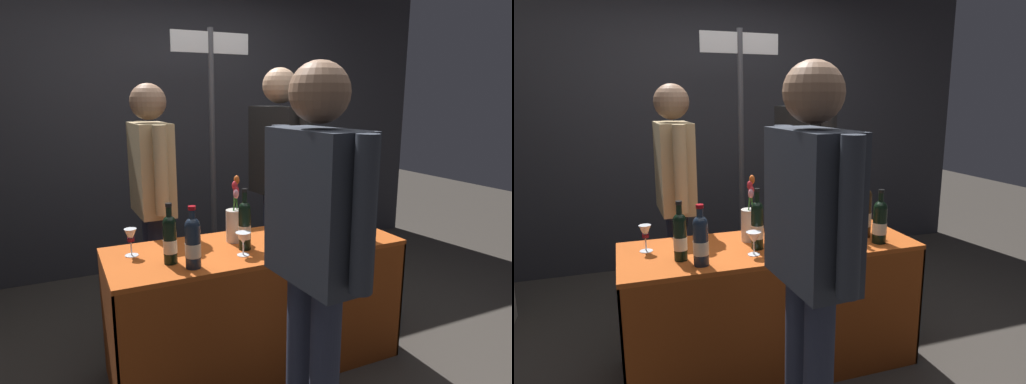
{
  "view_description": "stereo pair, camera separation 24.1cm",
  "coord_description": "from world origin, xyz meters",
  "views": [
    {
      "loc": [
        -0.99,
        -2.14,
        1.54
      ],
      "look_at": [
        0.0,
        0.0,
        1.04
      ],
      "focal_mm": 30.92,
      "sensor_mm": 36.0,
      "label": 1
    },
    {
      "loc": [
        -0.77,
        -2.23,
        1.54
      ],
      "look_at": [
        0.0,
        0.0,
        1.04
      ],
      "focal_mm": 30.92,
      "sensor_mm": 36.0,
      "label": 2
    }
  ],
  "objects": [
    {
      "name": "vendor_assistant",
      "position": [
        0.44,
        0.57,
        1.07
      ],
      "size": [
        0.28,
        0.63,
        1.75
      ],
      "rotation": [
        0.0,
        0.0,
        -1.42
      ],
      "color": "#2D3347",
      "rests_on": "ground_plane"
    },
    {
      "name": "tasting_table",
      "position": [
        0.0,
        0.0,
        0.5
      ],
      "size": [
        1.64,
        0.6,
        0.74
      ],
      "color": "#B74C19",
      "rests_on": "ground_plane"
    },
    {
      "name": "wine_glass_near_taster",
      "position": [
        -0.67,
        0.11,
        0.84
      ],
      "size": [
        0.07,
        0.07,
        0.15
      ],
      "color": "silver",
      "rests_on": "tasting_table"
    },
    {
      "name": "display_bottle_4",
      "position": [
        0.59,
        -0.18,
        0.87
      ],
      "size": [
        0.08,
        0.08,
        0.31
      ],
      "color": "black",
      "rests_on": "tasting_table"
    },
    {
      "name": "display_bottle_2",
      "position": [
        0.46,
        -0.08,
        0.86
      ],
      "size": [
        0.07,
        0.07,
        0.3
      ],
      "color": "black",
      "rests_on": "tasting_table"
    },
    {
      "name": "taster_foreground_right",
      "position": [
        -0.09,
        -0.75,
        1.01
      ],
      "size": [
        0.24,
        0.6,
        1.68
      ],
      "rotation": [
        0.0,
        0.0,
        1.64
      ],
      "color": "#2D3347",
      "rests_on": "ground_plane"
    },
    {
      "name": "display_bottle_0",
      "position": [
        -0.09,
        -0.05,
        0.88
      ],
      "size": [
        0.07,
        0.07,
        0.34
      ],
      "color": "black",
      "rests_on": "tasting_table"
    },
    {
      "name": "flower_vase",
      "position": [
        -0.09,
        0.1,
        0.86
      ],
      "size": [
        0.1,
        0.1,
        0.38
      ],
      "color": "silver",
      "rests_on": "tasting_table"
    },
    {
      "name": "display_bottle_5",
      "position": [
        0.58,
        -0.05,
        0.89
      ],
      "size": [
        0.07,
        0.07,
        0.36
      ],
      "color": "#38230F",
      "rests_on": "tasting_table"
    },
    {
      "name": "vendor_presenter",
      "position": [
        -0.44,
        0.64,
        0.98
      ],
      "size": [
        0.22,
        0.57,
        1.64
      ],
      "rotation": [
        0.0,
        0.0,
        -1.54
      ],
      "color": "#2D3347",
      "rests_on": "ground_plane"
    },
    {
      "name": "wine_glass_near_vendor",
      "position": [
        -0.14,
        -0.13,
        0.83
      ],
      "size": [
        0.08,
        0.08,
        0.12
      ],
      "color": "silver",
      "rests_on": "tasting_table"
    },
    {
      "name": "wine_glass_mid",
      "position": [
        0.35,
        -0.13,
        0.84
      ],
      "size": [
        0.07,
        0.07,
        0.14
      ],
      "color": "silver",
      "rests_on": "tasting_table"
    },
    {
      "name": "back_partition",
      "position": [
        0.0,
        1.87,
        1.4
      ],
      "size": [
        5.42,
        0.12,
        2.79
      ],
      "primitive_type": "cube",
      "color": "#2D2D33",
      "rests_on": "ground_plane"
    },
    {
      "name": "ground_plane",
      "position": [
        0.0,
        0.0,
        0.0
      ],
      "size": [
        12.0,
        12.0,
        0.0
      ],
      "primitive_type": "plane",
      "color": "#38332D"
    },
    {
      "name": "display_bottle_1",
      "position": [
        0.18,
        0.0,
        0.87
      ],
      "size": [
        0.08,
        0.08,
        0.3
      ],
      "color": "black",
      "rests_on": "tasting_table"
    },
    {
      "name": "display_bottle_3",
      "position": [
        -0.42,
        -0.19,
        0.87
      ],
      "size": [
        0.08,
        0.08,
        0.31
      ],
      "color": "#192333",
      "rests_on": "tasting_table"
    },
    {
      "name": "booth_signpost",
      "position": [
        0.15,
        1.13,
        1.28
      ],
      "size": [
        0.61,
        0.04,
        2.06
      ],
      "color": "#47474C",
      "rests_on": "ground_plane"
    },
    {
      "name": "featured_wine_bottle",
      "position": [
        -0.51,
        -0.09,
        0.87
      ],
      "size": [
        0.07,
        0.07,
        0.31
      ],
      "color": "black",
      "rests_on": "tasting_table"
    }
  ]
}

